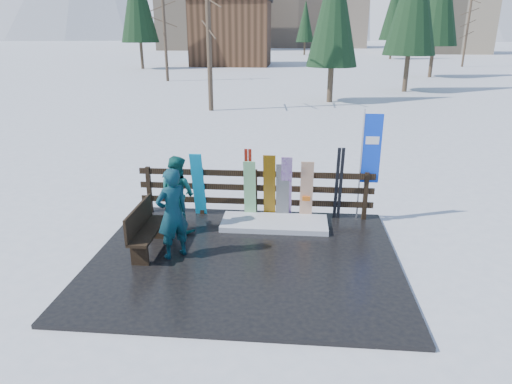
# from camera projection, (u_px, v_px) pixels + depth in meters

# --- Properties ---
(ground) EXTENTS (700.00, 700.00, 0.00)m
(ground) POSITION_uv_depth(u_px,v_px,m) (245.00, 261.00, 9.06)
(ground) COLOR white
(ground) RESTS_ON ground
(deck) EXTENTS (6.00, 5.00, 0.08)m
(deck) POSITION_uv_depth(u_px,v_px,m) (245.00, 259.00, 9.04)
(deck) COLOR black
(deck) RESTS_ON ground
(fence) EXTENTS (5.60, 0.10, 1.15)m
(fence) POSITION_uv_depth(u_px,v_px,m) (255.00, 189.00, 10.88)
(fence) COLOR black
(fence) RESTS_ON deck
(snow_patch) EXTENTS (2.42, 1.00, 0.12)m
(snow_patch) POSITION_uv_depth(u_px,v_px,m) (274.00, 223.00, 10.47)
(snow_patch) COLOR white
(snow_patch) RESTS_ON deck
(bench) EXTENTS (0.41, 1.50, 0.97)m
(bench) POSITION_uv_depth(u_px,v_px,m) (145.00, 227.00, 9.12)
(bench) COLOR black
(bench) RESTS_ON deck
(snowboard_0) EXTENTS (0.28, 0.44, 1.61)m
(snowboard_0) POSITION_uv_depth(u_px,v_px,m) (198.00, 185.00, 10.73)
(snowboard_0) COLOR #12BDF5
(snowboard_0) RESTS_ON deck
(snowboard_1) EXTENTS (0.28, 0.26, 1.44)m
(snowboard_1) POSITION_uv_depth(u_px,v_px,m) (250.00, 190.00, 10.66)
(snowboard_1) COLOR white
(snowboard_1) RESTS_ON deck
(snowboard_2) EXTENTS (0.28, 0.40, 1.62)m
(snowboard_2) POSITION_uv_depth(u_px,v_px,m) (269.00, 187.00, 10.59)
(snowboard_2) COLOR #F69C06
(snowboard_2) RESTS_ON deck
(snowboard_3) EXTENTS (0.25, 0.46, 1.59)m
(snowboard_3) POSITION_uv_depth(u_px,v_px,m) (286.00, 188.00, 10.56)
(snowboard_3) COLOR white
(snowboard_3) RESTS_ON deck
(snowboard_4) EXTENTS (0.30, 0.28, 1.39)m
(snowboard_4) POSITION_uv_depth(u_px,v_px,m) (283.00, 192.00, 10.60)
(snowboard_4) COLOR black
(snowboard_4) RESTS_ON deck
(snowboard_5) EXTENTS (0.29, 0.29, 1.47)m
(snowboard_5) POSITION_uv_depth(u_px,v_px,m) (306.00, 191.00, 10.54)
(snowboard_5) COLOR silver
(snowboard_5) RESTS_ON deck
(ski_pair_a) EXTENTS (0.16, 0.19, 1.71)m
(ski_pair_a) POSITION_uv_depth(u_px,v_px,m) (248.00, 183.00, 10.68)
(ski_pair_a) COLOR #9E2113
(ski_pair_a) RESTS_ON deck
(ski_pair_b) EXTENTS (0.16, 0.33, 1.80)m
(ski_pair_b) POSITION_uv_depth(u_px,v_px,m) (339.00, 184.00, 10.49)
(ski_pair_b) COLOR black
(ski_pair_b) RESTS_ON deck
(rental_flag) EXTENTS (0.45, 0.04, 2.60)m
(rental_flag) POSITION_uv_depth(u_px,v_px,m) (369.00, 153.00, 10.39)
(rental_flag) COLOR silver
(rental_flag) RESTS_ON deck
(person_front) EXTENTS (0.78, 0.77, 1.82)m
(person_front) POSITION_uv_depth(u_px,v_px,m) (172.00, 214.00, 8.77)
(person_front) COLOR #105150
(person_front) RESTS_ON deck
(person_back) EXTENTS (1.05, 0.99, 1.71)m
(person_back) POSITION_uv_depth(u_px,v_px,m) (178.00, 194.00, 10.00)
(person_back) COLOR #15625B
(person_back) RESTS_ON deck
(resort_buildings) EXTENTS (73.00, 87.60, 22.60)m
(resort_buildings) POSITION_uv_depth(u_px,v_px,m) (301.00, 8.00, 114.11)
(resort_buildings) COLOR tan
(resort_buildings) RESTS_ON ground
(trees) EXTENTS (42.35, 68.85, 13.08)m
(trees) POSITION_uv_depth(u_px,v_px,m) (307.00, 18.00, 56.05)
(trees) COLOR #382B1E
(trees) RESTS_ON ground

